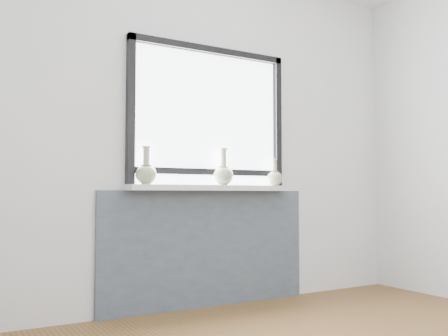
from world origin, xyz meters
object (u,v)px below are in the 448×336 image
vase_b (223,174)px  vase_c (274,177)px  windowsill (213,188)px  vase_a (146,172)px

vase_b → vase_c: size_ratio=1.28×
windowsill → vase_a: bearing=-179.3°
vase_b → vase_a: bearing=-179.5°
vase_a → windowsill: bearing=0.7°
vase_a → vase_b: size_ratio=0.95×
windowsill → vase_b: bearing=-0.9°
vase_a → vase_c: 1.09m
windowsill → vase_a: vase_a is taller
vase_c → windowsill: bearing=179.9°
windowsill → vase_a: (-0.53, -0.01, 0.10)m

